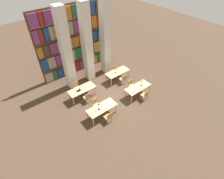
% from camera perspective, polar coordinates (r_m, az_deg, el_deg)
% --- Properties ---
extents(ground_plane, '(40.00, 40.00, 0.00)m').
position_cam_1_polar(ground_plane, '(13.01, -0.31, -1.99)').
color(ground_plane, '#4C3828').
extents(bookshelf_bank, '(6.50, 0.35, 5.50)m').
position_cam_1_polar(bookshelf_bank, '(14.63, -11.56, 15.51)').
color(bookshelf_bank, brown).
rests_on(bookshelf_bank, ground_plane).
extents(pillar_left, '(0.63, 0.63, 6.00)m').
position_cam_1_polar(pillar_left, '(12.59, -14.72, 11.87)').
color(pillar_left, silver).
rests_on(pillar_left, ground_plane).
extents(pillar_center, '(0.63, 0.63, 6.00)m').
position_cam_1_polar(pillar_center, '(13.23, -8.19, 14.31)').
color(pillar_center, silver).
rests_on(pillar_center, ground_plane).
extents(pillar_right, '(0.63, 0.63, 6.00)m').
position_cam_1_polar(pillar_right, '(14.04, -2.22, 16.34)').
color(pillar_right, silver).
rests_on(pillar_right, ground_plane).
extents(reading_table_0, '(1.97, 0.83, 0.76)m').
position_cam_1_polar(reading_table_0, '(11.22, -3.34, -6.16)').
color(reading_table_0, tan).
rests_on(reading_table_0, ground_plane).
extents(chair_0, '(0.42, 0.40, 0.88)m').
position_cam_1_polar(chair_0, '(10.98, -1.18, -8.99)').
color(chair_0, tan).
rests_on(chair_0, ground_plane).
extents(chair_1, '(0.42, 0.40, 0.88)m').
position_cam_1_polar(chair_1, '(11.76, -5.33, -4.84)').
color(chair_1, tan).
rests_on(chair_1, ground_plane).
extents(desk_lamp_0, '(0.14, 0.14, 0.50)m').
position_cam_1_polar(desk_lamp_0, '(10.81, -4.36, -5.24)').
color(desk_lamp_0, black).
rests_on(desk_lamp_0, reading_table_0).
extents(reading_table_1, '(1.97, 0.83, 0.76)m').
position_cam_1_polar(reading_table_1, '(12.77, 8.45, 0.51)').
color(reading_table_1, tan).
rests_on(reading_table_1, ground_plane).
extents(chair_2, '(0.42, 0.40, 0.88)m').
position_cam_1_polar(chair_2, '(12.58, 10.65, -1.77)').
color(chair_2, tan).
rests_on(chair_2, ground_plane).
extents(chair_3, '(0.42, 0.40, 0.88)m').
position_cam_1_polar(chair_3, '(13.26, 6.31, 1.45)').
color(chair_3, tan).
rests_on(chair_3, ground_plane).
extents(desk_lamp_1, '(0.14, 0.14, 0.47)m').
position_cam_1_polar(desk_lamp_1, '(12.68, 9.65, 2.39)').
color(desk_lamp_1, black).
rests_on(desk_lamp_1, reading_table_1).
extents(reading_table_2, '(1.97, 0.83, 0.76)m').
position_cam_1_polar(reading_table_2, '(12.66, -9.78, -0.11)').
color(reading_table_2, tan).
rests_on(reading_table_2, ground_plane).
extents(chair_4, '(0.42, 0.40, 0.88)m').
position_cam_1_polar(chair_4, '(12.31, -8.12, -2.54)').
color(chair_4, tan).
rests_on(chair_4, ground_plane).
extents(chair_5, '(0.42, 0.40, 0.88)m').
position_cam_1_polar(chair_5, '(13.26, -11.32, 0.78)').
color(chair_5, tan).
rests_on(chair_5, ground_plane).
extents(desk_lamp_2, '(0.14, 0.14, 0.50)m').
position_cam_1_polar(desk_lamp_2, '(12.37, -10.69, 1.19)').
color(desk_lamp_2, black).
rests_on(desk_lamp_2, reading_table_2).
extents(laptop, '(0.32, 0.22, 0.21)m').
position_cam_1_polar(laptop, '(12.32, -10.59, -0.81)').
color(laptop, silver).
rests_on(laptop, reading_table_2).
extents(reading_table_3, '(1.97, 0.83, 0.76)m').
position_cam_1_polar(reading_table_3, '(14.12, 1.82, 5.52)').
color(reading_table_3, tan).
rests_on(reading_table_3, ground_plane).
extents(chair_6, '(0.42, 0.40, 0.88)m').
position_cam_1_polar(chair_6, '(13.80, 3.57, 3.47)').
color(chair_6, tan).
rests_on(chair_6, ground_plane).
extents(chair_7, '(0.42, 0.40, 0.88)m').
position_cam_1_polar(chair_7, '(14.65, -0.03, 6.11)').
color(chair_7, tan).
rests_on(chair_7, ground_plane).
extents(desk_lamp_3, '(0.14, 0.14, 0.40)m').
position_cam_1_polar(desk_lamp_3, '(13.82, 1.11, 6.45)').
color(desk_lamp_3, black).
rests_on(desk_lamp_3, reading_table_3).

